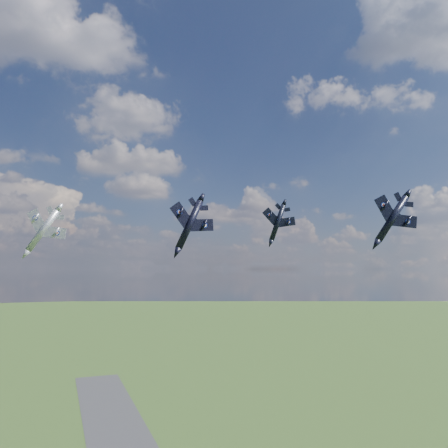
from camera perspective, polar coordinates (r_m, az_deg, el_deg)
name	(u,v)px	position (r m, az deg, el deg)	size (l,w,h in m)	color
jet_lead_navy	(190,224)	(82.51, -4.52, -0.05)	(9.83, 13.71, 2.84)	black
jet_right_navy	(392,219)	(80.68, 21.11, 0.67)	(9.05, 12.61, 2.61)	black
jet_high_navy	(278,222)	(112.64, 7.01, 0.20)	(9.45, 13.17, 2.72)	black
jet_left_silver	(43,230)	(94.59, -22.57, -0.76)	(9.62, 13.41, 2.77)	gray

